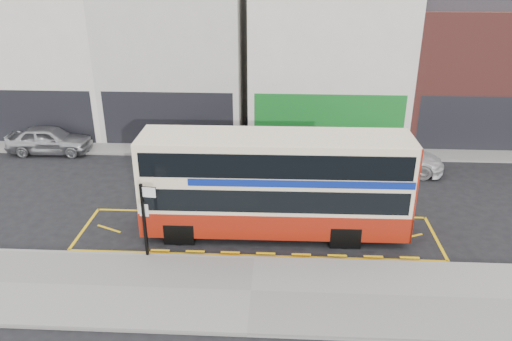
# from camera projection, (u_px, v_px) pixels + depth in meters

# --- Properties ---
(ground) EXTENTS (120.00, 120.00, 0.00)m
(ground) POSITION_uv_depth(u_px,v_px,m) (255.00, 255.00, 18.38)
(ground) COLOR black
(ground) RESTS_ON ground
(pavement) EXTENTS (40.00, 4.00, 0.15)m
(pavement) POSITION_uv_depth(u_px,v_px,m) (251.00, 292.00, 16.25)
(pavement) COLOR gray
(pavement) RESTS_ON ground
(kerb) EXTENTS (40.00, 0.15, 0.15)m
(kerb) POSITION_uv_depth(u_px,v_px,m) (254.00, 259.00, 18.01)
(kerb) COLOR gray
(kerb) RESTS_ON ground
(far_pavement) EXTENTS (50.00, 3.00, 0.15)m
(far_pavement) POSITION_uv_depth(u_px,v_px,m) (266.00, 147.00, 28.42)
(far_pavement) COLOR gray
(far_pavement) RESTS_ON ground
(road_markings) EXTENTS (14.00, 3.40, 0.01)m
(road_markings) POSITION_uv_depth(u_px,v_px,m) (257.00, 233.00, 19.85)
(road_markings) COLOR yellow
(road_markings) RESTS_ON ground
(terrace_far_left) EXTENTS (8.00, 8.01, 10.80)m
(terrace_far_left) POSITION_uv_depth(u_px,v_px,m) (50.00, 48.00, 30.83)
(terrace_far_left) COLOR white
(terrace_far_left) RESTS_ON ground
(terrace_left) EXTENTS (8.00, 8.01, 11.80)m
(terrace_left) POSITION_uv_depth(u_px,v_px,m) (178.00, 41.00, 30.24)
(terrace_left) COLOR silver
(terrace_left) RESTS_ON ground
(terrace_green_shop) EXTENTS (9.00, 8.01, 11.30)m
(terrace_green_shop) POSITION_uv_depth(u_px,v_px,m) (327.00, 47.00, 29.91)
(terrace_green_shop) COLOR white
(terrace_green_shop) RESTS_ON ground
(terrace_right) EXTENTS (9.00, 8.01, 10.30)m
(terrace_right) POSITION_uv_depth(u_px,v_px,m) (478.00, 57.00, 29.67)
(terrace_right) COLOR brown
(terrace_right) RESTS_ON ground
(double_decker_bus) EXTENTS (10.20, 2.47, 4.06)m
(double_decker_bus) POSITION_uv_depth(u_px,v_px,m) (276.00, 184.00, 19.05)
(double_decker_bus) COLOR #FCE7C0
(double_decker_bus) RESTS_ON ground
(bus_stop_post) EXTENTS (0.70, 0.17, 2.83)m
(bus_stop_post) POSITION_uv_depth(u_px,v_px,m) (145.00, 213.00, 17.46)
(bus_stop_post) COLOR black
(bus_stop_post) RESTS_ON pavement
(car_silver) EXTENTS (4.57, 1.93, 1.54)m
(car_silver) POSITION_uv_depth(u_px,v_px,m) (49.00, 140.00, 27.53)
(car_silver) COLOR #A4A5A9
(car_silver) RESTS_ON ground
(car_grey) EXTENTS (4.76, 2.30, 1.50)m
(car_grey) POSITION_uv_depth(u_px,v_px,m) (198.00, 148.00, 26.43)
(car_grey) COLOR #3E4145
(car_grey) RESTS_ON ground
(car_white) EXTENTS (5.43, 3.33, 1.47)m
(car_white) POSITION_uv_depth(u_px,v_px,m) (393.00, 156.00, 25.43)
(car_white) COLOR silver
(car_white) RESTS_ON ground
(street_tree_right) EXTENTS (2.27, 2.27, 4.89)m
(street_tree_right) POSITION_uv_depth(u_px,v_px,m) (402.00, 88.00, 27.84)
(street_tree_right) COLOR black
(street_tree_right) RESTS_ON ground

